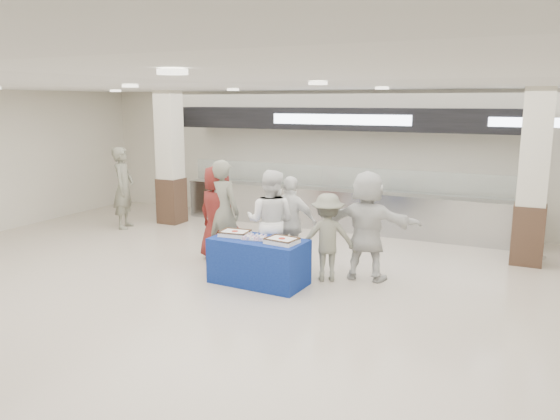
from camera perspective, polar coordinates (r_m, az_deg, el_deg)
The scene contains 15 objects.
ground at distance 8.25m, azimuth -6.19°, elevation -9.71°, with size 14.00×14.00×0.00m, color beige.
serving_line at distance 12.73m, azimuth 6.62°, elevation 3.15°, with size 8.70×0.85×2.80m.
column_left at distance 13.51m, azimuth -11.41°, elevation 5.07°, with size 0.55×0.55×3.20m.
column_right at distance 10.81m, azimuth 24.91°, elevation 2.71°, with size 0.55×0.55×3.20m.
display_table at distance 8.97m, azimuth -2.24°, elevation -5.38°, with size 1.55×0.78×0.75m, color navy.
sheet_cake_left at distance 9.10m, azimuth -4.73°, elevation -2.39°, with size 0.50×0.40×0.10m.
sheet_cake_right at distance 8.59m, azimuth 0.20°, elevation -3.18°, with size 0.52×0.42×0.10m.
cupcake_tray at distance 8.86m, azimuth -2.66°, elevation -2.87°, with size 0.41×0.33×0.06m.
civilian_maroon at distance 10.26m, azimuth -6.57°, elevation -0.31°, with size 0.87×0.57×1.79m, color maroon.
soldier_a at distance 10.10m, azimuth -5.93°, elevation -0.14°, with size 0.70×0.46×1.91m, color slate.
chef_tall at distance 9.43m, azimuth -1.00°, elevation -1.22°, with size 0.88×0.68×1.80m, color white.
chef_short at distance 9.63m, azimuth 1.15°, elevation -1.38°, with size 0.98×0.41×1.67m, color white.
soldier_b at distance 9.06m, azimuth 4.96°, elevation -2.87°, with size 0.95×0.55×1.47m, color slate.
civilian_white at distance 9.14m, azimuth 9.10°, elevation -1.63°, with size 1.71×0.55×1.85m, color silver.
soldier_bg at distance 13.28m, azimuth -16.03°, elevation 2.25°, with size 0.70×0.46×1.91m, color slate.
Camera 1 is at (4.11, -6.52, 2.95)m, focal length 35.00 mm.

